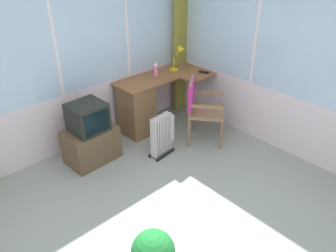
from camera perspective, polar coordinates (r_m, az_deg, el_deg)
ground at (r=3.59m, az=0.90°, el=-17.55°), size 5.21×5.09×0.06m
north_window_panel at (r=4.37m, az=-18.44°, el=11.26°), size 4.21×0.07×2.65m
east_window_panel at (r=4.39m, az=22.08°, el=10.68°), size 0.07×4.09×2.65m
curtain_corner at (r=5.38m, az=2.29°, el=15.59°), size 0.29×0.10×2.55m
desk at (r=4.93m, az=-4.73°, el=3.47°), size 1.39×0.76×0.78m
desk_lamp at (r=5.16m, az=2.05°, el=12.08°), size 0.23×0.20×0.38m
tv_remote at (r=5.14m, az=6.09°, el=9.03°), size 0.10×0.15×0.02m
spray_bottle at (r=4.97m, az=-2.08°, el=9.60°), size 0.06×0.06×0.22m
wooden_armchair at (r=4.67m, az=5.13°, el=3.98°), size 0.67×0.67×0.91m
tv_on_stand at (r=4.41m, az=-13.02°, el=-1.67°), size 0.66×0.47×0.81m
space_heater at (r=4.45m, az=-0.90°, el=-1.47°), size 0.40×0.21×0.58m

